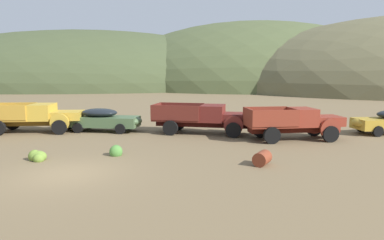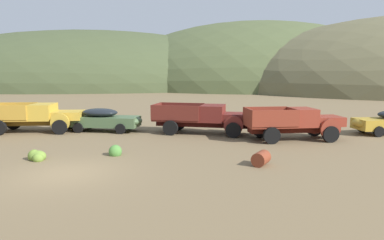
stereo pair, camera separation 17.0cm
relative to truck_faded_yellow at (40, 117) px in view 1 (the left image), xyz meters
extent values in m
plane|color=brown|center=(3.96, -10.34, -1.02)|extent=(300.00, 300.00, 0.00)
ellipsoid|color=#424C2D|center=(-6.86, 65.80, -1.02)|extent=(97.00, 52.42, 27.57)
ellipsoid|color=#4C5633|center=(35.81, 68.58, -1.02)|extent=(79.66, 71.04, 33.42)
cube|color=brown|center=(-0.41, 0.02, -0.36)|extent=(6.02, 1.26, 0.36)
cube|color=gold|center=(1.79, -0.07, 0.09)|extent=(1.96, 1.90, 0.55)
cube|color=#B7B2A8|center=(2.67, -0.11, 0.07)|extent=(0.13, 1.26, 0.44)
cylinder|color=gold|center=(1.50, -1.14, -0.26)|extent=(1.21, 0.23, 1.20)
cylinder|color=gold|center=(1.58, 1.02, -0.26)|extent=(1.21, 0.23, 1.20)
cube|color=gold|center=(0.16, -0.01, 0.34)|extent=(1.47, 2.15, 1.05)
cube|color=black|center=(0.78, -0.03, 0.55)|extent=(0.12, 1.78, 0.59)
cube|color=#B5882D|center=(-2.05, 0.08, -0.12)|extent=(3.11, 2.31, 0.12)
cube|color=#B5882D|center=(-2.09, -1.01, 0.41)|extent=(3.02, 0.22, 0.95)
cube|color=#B5882D|center=(-2.00, 1.18, 0.41)|extent=(3.02, 0.22, 0.95)
cylinder|color=black|center=(1.49, -1.20, -0.54)|extent=(0.97, 0.32, 0.96)
cylinder|color=black|center=(1.58, 1.08, -0.54)|extent=(0.97, 0.32, 0.96)
cylinder|color=black|center=(-2.25, 1.23, -0.54)|extent=(0.97, 0.32, 0.96)
cube|color=#47603D|center=(4.19, -0.28, -0.34)|extent=(5.02, 2.90, 0.68)
ellipsoid|color=black|center=(3.91, -0.21, 0.26)|extent=(2.77, 2.11, 0.57)
ellipsoid|color=#47603D|center=(6.24, -0.83, -0.27)|extent=(1.36, 1.61, 0.61)
cylinder|color=black|center=(5.38, -1.50, -0.68)|extent=(0.71, 0.37, 0.68)
cylinder|color=black|center=(5.83, 0.18, -0.68)|extent=(0.71, 0.37, 0.68)
cylinder|color=black|center=(2.54, -0.73, -0.68)|extent=(0.71, 0.37, 0.68)
cylinder|color=black|center=(2.99, 0.94, -0.68)|extent=(0.71, 0.37, 0.68)
cube|color=black|center=(10.81, -1.95, -0.36)|extent=(6.23, 2.92, 0.36)
cube|color=maroon|center=(12.99, -2.69, 0.09)|extent=(2.42, 2.25, 0.55)
cube|color=#B7B2A8|center=(13.86, -2.99, 0.07)|extent=(0.45, 1.14, 0.44)
cylinder|color=maroon|center=(12.41, -3.57, -0.26)|extent=(1.19, 0.56, 1.20)
cylinder|color=maroon|center=(13.07, -1.65, -0.26)|extent=(1.19, 0.56, 1.20)
cube|color=maroon|center=(11.37, -2.14, 0.34)|extent=(2.00, 2.33, 1.05)
cube|color=black|center=(11.98, -2.35, 0.55)|extent=(0.58, 1.59, 0.59)
cube|color=maroon|center=(9.19, -1.40, -0.12)|extent=(3.65, 2.96, 0.12)
cube|color=maroon|center=(8.86, -2.37, 0.41)|extent=(3.02, 1.11, 0.95)
cube|color=maroon|center=(9.52, -0.43, 0.41)|extent=(3.02, 1.11, 0.95)
cube|color=maroon|center=(7.75, -0.92, 0.41)|extent=(0.75, 1.97, 0.95)
cylinder|color=black|center=(12.40, -3.62, -0.54)|extent=(1.00, 0.57, 0.96)
cylinder|color=black|center=(13.08, -1.60, -0.54)|extent=(1.00, 0.57, 0.96)
cylinder|color=black|center=(8.59, -2.33, -0.54)|extent=(1.00, 0.57, 0.96)
cylinder|color=black|center=(9.28, -0.31, -0.54)|extent=(1.00, 0.57, 0.96)
cube|color=#42140D|center=(15.84, -4.65, -0.36)|extent=(5.46, 0.94, 0.36)
cube|color=maroon|center=(17.85, -4.64, 0.09)|extent=(1.73, 1.62, 0.55)
cube|color=#B7B2A8|center=(18.65, -4.63, 0.07)|extent=(0.09, 1.11, 0.44)
cylinder|color=maroon|center=(17.62, -5.59, -0.26)|extent=(1.20, 0.19, 1.20)
cylinder|color=maroon|center=(17.61, -3.68, -0.26)|extent=(1.20, 0.19, 1.20)
cube|color=maroon|center=(16.35, -4.65, 0.34)|extent=(1.27, 1.86, 1.05)
cube|color=black|center=(16.92, -4.64, 0.55)|extent=(0.06, 1.57, 0.59)
cube|color=maroon|center=(14.34, -4.66, -0.12)|extent=(2.77, 1.95, 0.12)
cube|color=maroon|center=(14.35, -5.62, 0.41)|extent=(2.76, 0.12, 0.95)
cube|color=maroon|center=(14.34, -3.69, 0.41)|extent=(2.76, 0.12, 0.95)
cube|color=maroon|center=(13.02, -4.67, 0.41)|extent=(0.11, 1.93, 0.95)
cylinder|color=black|center=(17.62, -5.64, -0.54)|extent=(0.96, 0.29, 0.96)
cylinder|color=black|center=(17.61, -3.63, -0.54)|extent=(0.96, 0.29, 0.96)
cylinder|color=black|center=(14.12, -5.66, -0.54)|extent=(0.96, 0.29, 0.96)
cylinder|color=black|center=(14.11, -3.65, -0.54)|extent=(0.96, 0.29, 0.96)
ellipsoid|color=#B28928|center=(20.79, -3.55, -0.27)|extent=(1.05, 1.38, 0.61)
cylinder|color=black|center=(21.45, -2.69, -0.68)|extent=(0.68, 0.20, 0.68)
cylinder|color=black|center=(21.46, -4.40, -0.68)|extent=(0.68, 0.20, 0.68)
cylinder|color=brown|center=(12.13, -10.02, -0.71)|extent=(1.03, 1.08, 0.62)
ellipsoid|color=#4C8438|center=(5.63, -7.33, -0.84)|extent=(0.61, 0.55, 0.65)
ellipsoid|color=#4C8438|center=(5.62, -7.44, -0.84)|extent=(0.63, 0.56, 0.66)
ellipsoid|color=olive|center=(2.23, -8.15, -0.89)|extent=(0.50, 0.45, 0.47)
ellipsoid|color=olive|center=(2.12, -7.86, -0.87)|extent=(0.78, 0.70, 0.56)
ellipsoid|color=olive|center=(1.97, -7.85, -0.85)|extent=(0.57, 0.51, 0.62)
ellipsoid|color=#4C8438|center=(15.42, 0.09, -0.76)|extent=(0.88, 0.79, 0.95)
ellipsoid|color=#4C8438|center=(15.59, 0.30, -0.85)|extent=(0.72, 0.65, 0.60)
ellipsoid|color=#4C8438|center=(15.51, 0.10, -0.88)|extent=(0.71, 0.64, 0.50)
camera|label=1|loc=(7.27, -24.47, 3.08)|focal=32.89mm
camera|label=2|loc=(7.44, -24.49, 3.08)|focal=32.89mm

